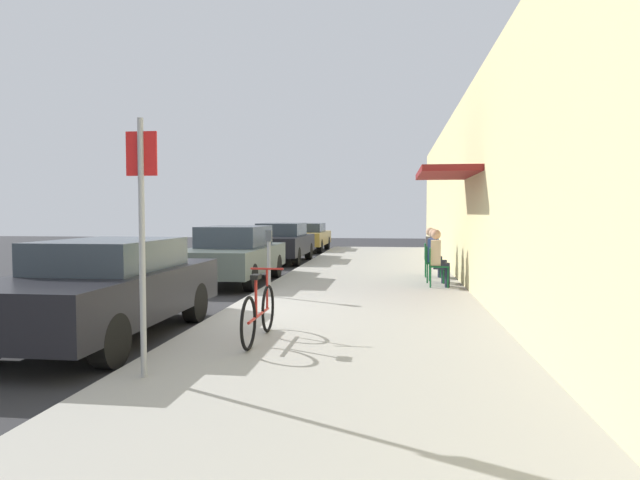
{
  "coord_description": "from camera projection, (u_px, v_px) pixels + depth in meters",
  "views": [
    {
      "loc": [
        2.89,
        -9.17,
        1.78
      ],
      "look_at": [
        0.92,
        5.69,
        1.05
      ],
      "focal_mm": 30.98,
      "sensor_mm": 36.0,
      "label": 1
    }
  ],
  "objects": [
    {
      "name": "cafe_chair_0",
      "position": [
        436.0,
        264.0,
        12.41
      ],
      "size": [
        0.47,
        0.47,
        0.87
      ],
      "color": "#14592D",
      "rests_on": "sidewalk_slab"
    },
    {
      "name": "bicycle_0",
      "position": [
        259.0,
        313.0,
        7.17
      ],
      "size": [
        0.46,
        1.71,
        0.9
      ],
      "color": "black",
      "rests_on": "sidewalk_slab"
    },
    {
      "name": "street_sign",
      "position": [
        142.0,
        227.0,
        5.51
      ],
      "size": [
        0.32,
        0.06,
        2.6
      ],
      "color": "gray",
      "rests_on": "sidewalk_slab"
    },
    {
      "name": "parked_car_0",
      "position": [
        107.0,
        287.0,
        7.75
      ],
      "size": [
        1.8,
        4.4,
        1.4
      ],
      "color": "black",
      "rests_on": "ground_plane"
    },
    {
      "name": "cafe_chair_1",
      "position": [
        433.0,
        261.0,
        13.19
      ],
      "size": [
        0.52,
        0.52,
        0.87
      ],
      "color": "#14592D",
      "rests_on": "sidewalk_slab"
    },
    {
      "name": "building_facade",
      "position": [
        483.0,
        188.0,
        10.81
      ],
      "size": [
        1.4,
        32.0,
        4.52
      ],
      "color": "beige",
      "rests_on": "ground_plane"
    },
    {
      "name": "parked_car_3",
      "position": [
        307.0,
        236.0,
        25.76
      ],
      "size": [
        1.8,
        4.4,
        1.31
      ],
      "color": "#A58433",
      "rests_on": "ground_plane"
    },
    {
      "name": "parked_car_1",
      "position": [
        234.0,
        254.0,
        13.95
      ],
      "size": [
        1.8,
        4.4,
        1.45
      ],
      "color": "#47514C",
      "rests_on": "ground_plane"
    },
    {
      "name": "parking_meter",
      "position": [
        269.0,
        258.0,
        10.94
      ],
      "size": [
        0.12,
        0.1,
        1.32
      ],
      "color": "slate",
      "rests_on": "sidewalk_slab"
    },
    {
      "name": "sidewalk_slab",
      "position": [
        361.0,
        298.0,
        11.23
      ],
      "size": [
        4.5,
        32.0,
        0.12
      ],
      "primitive_type": "cube",
      "color": "#9E9B93",
      "rests_on": "ground_plane"
    },
    {
      "name": "seated_patron_0",
      "position": [
        438.0,
        256.0,
        12.39
      ],
      "size": [
        0.44,
        0.38,
        1.29
      ],
      "color": "#232838",
      "rests_on": "sidewalk_slab"
    },
    {
      "name": "parked_car_2",
      "position": [
        281.0,
        242.0,
        19.88
      ],
      "size": [
        1.8,
        4.4,
        1.42
      ],
      "color": "black",
      "rests_on": "ground_plane"
    },
    {
      "name": "seated_patron_1",
      "position": [
        436.0,
        253.0,
        13.17
      ],
      "size": [
        0.48,
        0.43,
        1.29
      ],
      "color": "#232838",
      "rests_on": "sidewalk_slab"
    },
    {
      "name": "cafe_chair_2",
      "position": [
        430.0,
        258.0,
        14.34
      ],
      "size": [
        0.46,
        0.46,
        0.87
      ],
      "color": "#14592D",
      "rests_on": "sidewalk_slab"
    },
    {
      "name": "seated_patron_2",
      "position": [
        432.0,
        250.0,
        14.32
      ],
      "size": [
        0.44,
        0.37,
        1.29
      ],
      "color": "#232838",
      "rests_on": "sidewalk_slab"
    },
    {
      "name": "ground_plane",
      "position": [
        224.0,
        316.0,
        9.54
      ],
      "size": [
        60.0,
        60.0,
        0.0
      ],
      "primitive_type": "plane",
      "color": "#2D2D30"
    }
  ]
}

